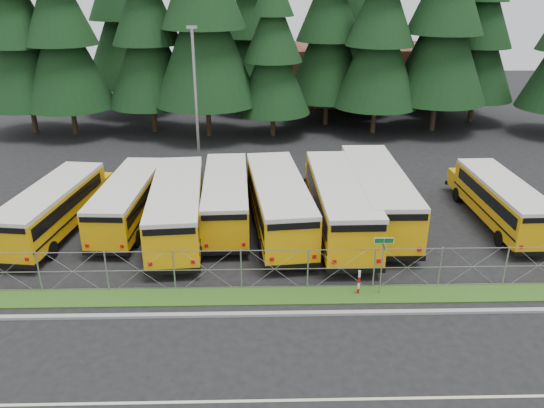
{
  "coord_description": "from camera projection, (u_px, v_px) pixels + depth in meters",
  "views": [
    {
      "loc": [
        -3.1,
        -21.71,
        13.04
      ],
      "look_at": [
        -2.5,
        4.0,
        2.05
      ],
      "focal_mm": 35.0,
      "sensor_mm": 36.0,
      "label": 1
    }
  ],
  "objects": [
    {
      "name": "street_sign",
      "position": [
        383.0,
        254.0,
        22.93
      ],
      "size": [
        0.84,
        0.55,
        2.81
      ],
      "color": "#999DA2",
      "rests_on": "ground"
    },
    {
      "name": "conifer_11",
      "position": [
        251.0,
        29.0,
        52.89
      ],
      "size": [
        7.57,
        7.57,
        16.73
      ],
      "primitive_type": null,
      "color": "black",
      "rests_on": "ground"
    },
    {
      "name": "conifer_13",
      "position": [
        455.0,
        18.0,
        52.14
      ],
      "size": [
        8.49,
        8.49,
        18.78
      ],
      "primitive_type": null,
      "color": "black",
      "rests_on": "ground"
    },
    {
      "name": "bus_4",
      "position": [
        278.0,
        204.0,
        29.34
      ],
      "size": [
        3.92,
        11.89,
        3.06
      ],
      "primitive_type": null,
      "rotation": [
        0.0,
        0.0,
        0.1
      ],
      "color": "#D8A106",
      "rests_on": "ground"
    },
    {
      "name": "conifer_6",
      "position": [
        380.0,
        36.0,
        45.2
      ],
      "size": [
        7.69,
        7.69,
        17.02
      ],
      "primitive_type": null,
      "color": "black",
      "rests_on": "ground"
    },
    {
      "name": "bus_2",
      "position": [
        178.0,
        208.0,
        28.86
      ],
      "size": [
        3.57,
        11.52,
        2.97
      ],
      "primitive_type": null,
      "rotation": [
        0.0,
        0.0,
        0.08
      ],
      "color": "#D8A106",
      "rests_on": "ground"
    },
    {
      "name": "bus_3",
      "position": [
        226.0,
        199.0,
        30.34
      ],
      "size": [
        2.95,
        10.73,
        2.79
      ],
      "primitive_type": null,
      "rotation": [
        0.0,
        0.0,
        0.04
      ],
      "color": "#D8A106",
      "rests_on": "ground"
    },
    {
      "name": "light_standard",
      "position": [
        196.0,
        96.0,
        36.76
      ],
      "size": [
        0.7,
        0.35,
        10.14
      ],
      "color": "#999DA2",
      "rests_on": "ground"
    },
    {
      "name": "grass_verge",
      "position": [
        331.0,
        295.0,
        23.58
      ],
      "size": [
        50.0,
        1.4,
        0.06
      ],
      "primitive_type": "cube",
      "color": "#1E4313",
      "rests_on": "ground"
    },
    {
      "name": "chainlink_fence",
      "position": [
        330.0,
        268.0,
        23.84
      ],
      "size": [
        44.0,
        0.1,
        2.0
      ],
      "primitive_type": null,
      "color": "#999DA2",
      "rests_on": "ground"
    },
    {
      "name": "conifer_0",
      "position": [
        19.0,
        37.0,
        45.25
      ],
      "size": [
        7.59,
        7.59,
        16.79
      ],
      "primitive_type": null,
      "color": "black",
      "rests_on": "ground"
    },
    {
      "name": "conifer_4",
      "position": [
        273.0,
        53.0,
        44.74
      ],
      "size": [
        6.52,
        6.52,
        14.41
      ],
      "primitive_type": null,
      "color": "black",
      "rests_on": "ground"
    },
    {
      "name": "conifer_1",
      "position": [
        61.0,
        35.0,
        44.58
      ],
      "size": [
        7.83,
        7.83,
        17.31
      ],
      "primitive_type": null,
      "color": "black",
      "rests_on": "ground"
    },
    {
      "name": "brick_building",
      "position": [
        338.0,
        73.0,
        60.87
      ],
      "size": [
        22.0,
        10.0,
        6.0
      ],
      "primitive_type": "cube",
      "color": "brown",
      "rests_on": "ground"
    },
    {
      "name": "conifer_7",
      "position": [
        445.0,
        22.0,
        45.41
      ],
      "size": [
        8.61,
        8.61,
        19.05
      ],
      "primitive_type": null,
      "color": "black",
      "rests_on": "ground"
    },
    {
      "name": "road_lane_line",
      "position": [
        355.0,
        399.0,
        17.79
      ],
      "size": [
        50.0,
        0.12,
        0.01
      ],
      "primitive_type": "cube",
      "color": "beige",
      "rests_on": "ground"
    },
    {
      "name": "bus_5",
      "position": [
        339.0,
        204.0,
        29.16
      ],
      "size": [
        3.0,
        12.04,
        3.15
      ],
      "primitive_type": null,
      "rotation": [
        0.0,
        0.0,
        0.01
      ],
      "color": "#D8A106",
      "rests_on": "ground"
    },
    {
      "name": "conifer_5",
      "position": [
        329.0,
        31.0,
        47.93
      ],
      "size": [
        7.79,
        7.79,
        17.23
      ],
      "primitive_type": null,
      "color": "black",
      "rests_on": "ground"
    },
    {
      "name": "bus_6",
      "position": [
        376.0,
        196.0,
        30.23
      ],
      "size": [
        2.93,
        12.13,
        3.18
      ],
      "primitive_type": null,
      "rotation": [
        0.0,
        0.0,
        -0.01
      ],
      "color": "#D8A106",
      "rests_on": "ground"
    },
    {
      "name": "conifer_2",
      "position": [
        147.0,
        34.0,
        45.53
      ],
      "size": [
        7.76,
        7.76,
        17.16
      ],
      "primitive_type": null,
      "color": "black",
      "rests_on": "ground"
    },
    {
      "name": "conifer_10",
      "position": [
        125.0,
        9.0,
        51.82
      ],
      "size": [
        9.28,
        9.28,
        20.53
      ],
      "primitive_type": null,
      "color": "black",
      "rests_on": "ground"
    },
    {
      "name": "striped_bollard",
      "position": [
        359.0,
        283.0,
        23.48
      ],
      "size": [
        0.11,
        0.11,
        1.2
      ],
      "primitive_type": "cylinder",
      "color": "#B20C0C",
      "rests_on": "ground"
    },
    {
      "name": "bus_east",
      "position": [
        499.0,
        202.0,
        30.09
      ],
      "size": [
        2.57,
        10.11,
        2.64
      ],
      "primitive_type": null,
      "rotation": [
        0.0,
        0.0,
        0.02
      ],
      "color": "#D8A106",
      "rests_on": "ground"
    },
    {
      "name": "curb",
      "position": [
        335.0,
        313.0,
        22.28
      ],
      "size": [
        50.0,
        0.25,
        0.12
      ],
      "primitive_type": "cube",
      "color": "gray",
      "rests_on": "ground"
    },
    {
      "name": "bus_1",
      "position": [
        130.0,
        201.0,
        30.14
      ],
      "size": [
        2.95,
        10.25,
        2.66
      ],
      "primitive_type": null,
      "rotation": [
        0.0,
        0.0,
        -0.06
      ],
      "color": "#D8A106",
      "rests_on": "ground"
    },
    {
      "name": "conifer_3",
      "position": [
        204.0,
        16.0,
        43.52
      ],
      "size": [
        9.2,
        9.2,
        20.35
      ],
      "primitive_type": null,
      "color": "black",
      "rests_on": "ground"
    },
    {
      "name": "bus_0",
      "position": [
        56.0,
        209.0,
        29.05
      ],
      "size": [
        3.78,
        10.64,
        2.73
      ],
      "primitive_type": null,
      "rotation": [
        0.0,
        0.0,
        -0.13
      ],
      "color": "#D8A106",
      "rests_on": "ground"
    },
    {
      "name": "conifer_12",
      "position": [
        357.0,
        10.0,
        52.06
      ],
      "size": [
        9.14,
        9.14,
        20.22
      ],
      "primitive_type": null,
      "color": "black",
      "rests_on": "ground"
    },
    {
      "name": "conifer_8",
      "position": [
        482.0,
        39.0,
        49.08
      ],
      "size": [
        7.12,
        7.12,
        15.74
      ],
      "primitive_type": null,
      "color": "black",
      "rests_on": "ground"
    },
    {
      "name": "ground",
      "position": [
        326.0,
        276.0,
        25.15
      ],
      "size": [
        120.0,
        120.0,
        0.0
      ],
      "primitive_type": "plane",
      "color": "black",
      "rests_on": "ground"
    }
  ]
}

